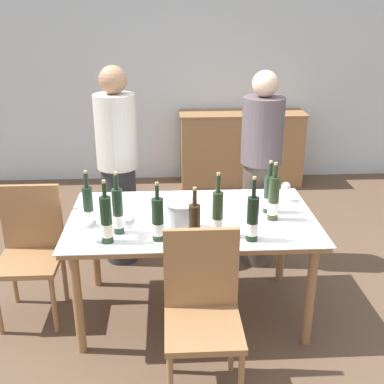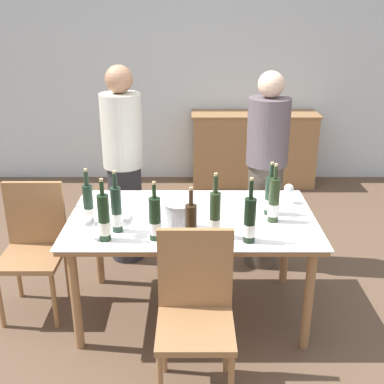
% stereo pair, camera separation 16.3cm
% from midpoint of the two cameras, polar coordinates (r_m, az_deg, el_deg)
% --- Properties ---
extents(ground_plane, '(12.00, 12.00, 0.00)m').
position_cam_midpoint_polar(ground_plane, '(3.61, 1.33, -13.90)').
color(ground_plane, brown).
extents(back_wall, '(8.00, 0.10, 2.80)m').
position_cam_midpoint_polar(back_wall, '(5.92, 0.85, 14.80)').
color(back_wall, silver).
rests_on(back_wall, ground_plane).
extents(sideboard_cabinet, '(1.50, 0.46, 0.89)m').
position_cam_midpoint_polar(sideboard_cabinet, '(5.89, 8.09, 5.03)').
color(sideboard_cabinet, '#996B42').
rests_on(sideboard_cabinet, ground_plane).
extents(dining_table, '(1.65, 0.97, 0.75)m').
position_cam_midpoint_polar(dining_table, '(3.27, 1.43, -4.13)').
color(dining_table, '#996B42').
rests_on(dining_table, ground_plane).
extents(ice_bucket, '(0.21, 0.21, 0.20)m').
position_cam_midpoint_polar(ice_bucket, '(3.00, 0.15, -2.85)').
color(ice_bucket, silver).
rests_on(ice_bucket, dining_table).
extents(wine_bottle_0, '(0.07, 0.07, 0.41)m').
position_cam_midpoint_polar(wine_bottle_0, '(2.89, 8.45, -3.47)').
color(wine_bottle_0, black).
rests_on(wine_bottle_0, dining_table).
extents(wine_bottle_1, '(0.07, 0.07, 0.40)m').
position_cam_midpoint_polar(wine_bottle_1, '(3.18, 11.12, -1.14)').
color(wine_bottle_1, '#28381E').
rests_on(wine_bottle_1, dining_table).
extents(wine_bottle_2, '(0.07, 0.07, 0.36)m').
position_cam_midpoint_polar(wine_bottle_2, '(2.83, 1.52, -4.03)').
color(wine_bottle_2, '#332314').
rests_on(wine_bottle_2, dining_table).
extents(wine_bottle_3, '(0.07, 0.07, 0.37)m').
position_cam_midpoint_polar(wine_bottle_3, '(2.89, -2.81, -3.35)').
color(wine_bottle_3, black).
rests_on(wine_bottle_3, dining_table).
extents(wine_bottle_4, '(0.07, 0.07, 0.37)m').
position_cam_midpoint_polar(wine_bottle_4, '(3.29, 10.65, -0.55)').
color(wine_bottle_4, '#1E3323').
rests_on(wine_bottle_4, dining_table).
extents(wine_bottle_5, '(0.07, 0.07, 0.40)m').
position_cam_midpoint_polar(wine_bottle_5, '(2.91, -8.82, -3.21)').
color(wine_bottle_5, black).
rests_on(wine_bottle_5, dining_table).
extents(wine_bottle_6, '(0.07, 0.07, 0.38)m').
position_cam_midpoint_polar(wine_bottle_6, '(3.14, -10.73, -1.56)').
color(wine_bottle_6, '#1E3323').
rests_on(wine_bottle_6, dining_table).
extents(wine_bottle_7, '(0.07, 0.07, 0.40)m').
position_cam_midpoint_polar(wine_bottle_7, '(3.01, -7.41, -2.18)').
color(wine_bottle_7, '#1E3323').
rests_on(wine_bottle_7, dining_table).
extents(wine_bottle_8, '(0.07, 0.07, 0.42)m').
position_cam_midpoint_polar(wine_bottle_8, '(2.92, 4.34, -2.84)').
color(wine_bottle_8, '#28381E').
rests_on(wine_bottle_8, dining_table).
extents(wine_glass_0, '(0.07, 0.07, 0.15)m').
position_cam_midpoint_polar(wine_glass_0, '(2.94, -10.58, -3.62)').
color(wine_glass_0, white).
rests_on(wine_glass_0, dining_table).
extents(wine_glass_1, '(0.07, 0.07, 0.14)m').
position_cam_midpoint_polar(wine_glass_1, '(3.50, 12.72, 0.27)').
color(wine_glass_1, white).
rests_on(wine_glass_1, dining_table).
extents(wine_glass_2, '(0.08, 0.08, 0.15)m').
position_cam_midpoint_polar(wine_glass_2, '(2.95, -6.13, -3.35)').
color(wine_glass_2, white).
rests_on(wine_glass_2, dining_table).
extents(chair_left_end, '(0.42, 0.42, 0.93)m').
position_cam_midpoint_polar(chair_left_end, '(3.57, -17.00, -5.52)').
color(chair_left_end, '#996B42').
rests_on(chair_left_end, ground_plane).
extents(chair_near_front, '(0.42, 0.42, 0.96)m').
position_cam_midpoint_polar(chair_near_front, '(2.72, 2.14, -13.22)').
color(chair_near_front, '#996B42').
rests_on(chair_near_front, ground_plane).
extents(person_host, '(0.33, 0.33, 1.66)m').
position_cam_midpoint_polar(person_host, '(3.99, -6.93, 2.97)').
color(person_host, '#2D2D33').
rests_on(person_host, ground_plane).
extents(person_guest_left, '(0.33, 0.33, 1.62)m').
position_cam_midpoint_polar(person_guest_left, '(3.94, 9.93, 2.20)').
color(person_guest_left, '#51473D').
rests_on(person_guest_left, ground_plane).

